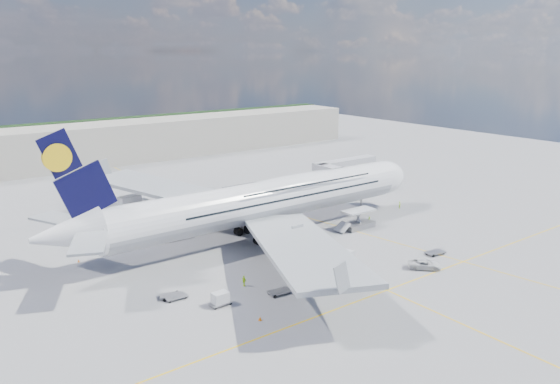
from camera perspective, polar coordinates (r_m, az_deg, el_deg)
ground at (r=94.30m, az=2.03°, el=-6.16°), size 300.00×300.00×0.00m
taxi_line_main at (r=94.30m, az=2.03°, el=-6.15°), size 0.25×220.00×0.01m
taxi_line_cross at (r=80.97m, az=11.11°, el=-10.03°), size 120.00×0.25×0.01m
taxi_line_diag at (r=110.08m, az=4.42°, el=-3.12°), size 14.16×99.06×0.01m
airliner at (r=99.90m, az=-1.43°, el=-0.82°), size 77.26×79.15×23.71m
jet_bridge at (r=126.48m, az=6.59°, el=2.36°), size 18.80×12.10×8.50m
cargo_loader at (r=106.65m, az=8.10°, el=-3.11°), size 8.53×3.20×3.67m
terminal at (r=174.79m, az=-18.03°, el=4.82°), size 180.00×16.00×12.00m
tree_line at (r=231.20m, az=-12.34°, el=6.90°), size 160.00×6.00×8.00m
dolly_row_a at (r=78.64m, az=-11.33°, el=-10.53°), size 3.54×2.70×0.46m
dolly_row_b at (r=75.14m, az=-6.25°, el=-11.00°), size 3.03×1.69×1.89m
dolly_row_c at (r=78.24m, az=-0.06°, el=-10.35°), size 3.43×2.09×0.48m
dolly_back at (r=78.12m, az=-10.84°, el=-10.69°), size 3.17×1.86×0.45m
dolly_nose_far at (r=96.19m, az=15.91°, el=-6.06°), size 3.62×2.32×0.50m
dolly_nose_near at (r=89.01m, az=6.94°, el=-6.77°), size 3.63×2.50×2.09m
baggage_tug at (r=94.44m, az=3.31°, el=-5.68°), size 2.72×1.62×1.59m
catering_truck_inner at (r=102.08m, az=-11.93°, el=-3.74°), size 6.57×2.61×3.92m
catering_truck_outer at (r=119.84m, az=-15.11°, el=-1.27°), size 6.33×2.75×3.70m
service_van at (r=89.51m, az=14.90°, el=-7.32°), size 5.41×5.45×1.46m
crew_nose at (r=121.53m, az=12.41°, el=-1.34°), size 0.69×0.63×1.59m
crew_loader at (r=109.21m, az=9.33°, el=-2.97°), size 0.99×0.92×1.64m
crew_wing at (r=80.61m, az=-3.78°, el=-9.25°), size 0.62×1.04×1.65m
crew_van at (r=105.65m, az=6.41°, el=-3.46°), size 0.98×0.93×1.69m
crew_tug at (r=82.05m, az=9.17°, el=-8.85°), size 1.45×1.09×1.98m
cone_nose at (r=123.79m, az=6.40°, el=-1.06°), size 0.39×0.39×0.50m
cone_wing_left_inner at (r=108.75m, az=-12.56°, el=-3.50°), size 0.48×0.48×0.61m
cone_wing_left_outer at (r=120.01m, az=-11.42°, el=-1.73°), size 0.49×0.49×0.63m
cone_wing_right_inner at (r=91.63m, az=1.28°, el=-6.60°), size 0.43×0.43×0.55m
cone_wing_right_outer at (r=71.29m, az=-2.10°, el=-13.06°), size 0.45×0.45×0.58m
cone_tail at (r=95.16m, az=-20.31°, el=-6.75°), size 0.38×0.38×0.48m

